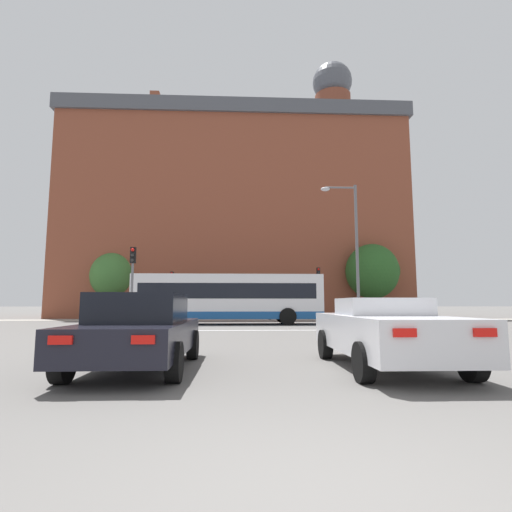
{
  "coord_description": "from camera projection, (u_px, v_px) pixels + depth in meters",
  "views": [
    {
      "loc": [
        -0.58,
        -2.57,
        1.22
      ],
      "look_at": [
        0.44,
        18.96,
        3.82
      ],
      "focal_mm": 28.0,
      "sensor_mm": 36.0,
      "label": 1
    }
  ],
  "objects": [
    {
      "name": "tree_distant",
      "position": [
        372.0,
        271.0,
        33.74
      ],
      "size": [
        4.43,
        4.43,
        6.3
      ],
      "color": "#4C3823",
      "rests_on": "ground_plane"
    },
    {
      "name": "traffic_light_near_left",
      "position": [
        132.0,
        273.0,
        19.64
      ],
      "size": [
        0.26,
        0.31,
        4.03
      ],
      "color": "slate",
      "rests_on": "ground_plane"
    },
    {
      "name": "tree_by_building",
      "position": [
        379.0,
        272.0,
        36.29
      ],
      "size": [
        4.08,
        4.08,
        6.29
      ],
      "color": "#4C3823",
      "rests_on": "ground_plane"
    },
    {
      "name": "car_roadster_right",
      "position": [
        385.0,
        331.0,
        7.72
      ],
      "size": [
        1.98,
        4.58,
        1.34
      ],
      "rotation": [
        0.0,
        0.0,
        -0.01
      ],
      "color": "silver",
      "rests_on": "ground_plane"
    },
    {
      "name": "ground_plane",
      "position": [
        331.0,
        506.0,
        2.43
      ],
      "size": [
        400.0,
        400.0,
        0.0
      ],
      "primitive_type": "plane",
      "color": "#605E5B"
    },
    {
      "name": "bus_crossing_lead",
      "position": [
        228.0,
        298.0,
        24.43
      ],
      "size": [
        11.33,
        2.74,
        2.99
      ],
      "rotation": [
        0.0,
        0.0,
        1.57
      ],
      "color": "silver",
      "rests_on": "ground_plane"
    },
    {
      "name": "tree_kerbside",
      "position": [
        113.0,
        276.0,
        34.2
      ],
      "size": [
        3.78,
        3.78,
        5.64
      ],
      "color": "#4C3823",
      "rests_on": "ground_plane"
    },
    {
      "name": "traffic_light_far_right",
      "position": [
        319.0,
        284.0,
        30.69
      ],
      "size": [
        0.26,
        0.31,
        4.03
      ],
      "color": "slate",
      "rests_on": "ground_plane"
    },
    {
      "name": "brick_civic_building",
      "position": [
        237.0,
        218.0,
        41.71
      ],
      "size": [
        32.47,
        14.31,
        27.71
      ],
      "color": "brown",
      "rests_on": "ground_plane"
    },
    {
      "name": "pedestrian_walking_east",
      "position": [
        270.0,
        306.0,
        30.77
      ],
      "size": [
        0.39,
        0.46,
        1.8
      ],
      "rotation": [
        0.0,
        0.0,
        5.24
      ],
      "color": "brown",
      "rests_on": "ground_plane"
    },
    {
      "name": "car_saloon_left",
      "position": [
        140.0,
        330.0,
        7.56
      ],
      "size": [
        1.94,
        4.36,
        1.42
      ],
      "rotation": [
        0.0,
        0.0,
        0.0
      ],
      "color": "black",
      "rests_on": "ground_plane"
    },
    {
      "name": "stop_line_strip",
      "position": [
        249.0,
        330.0,
        18.59
      ],
      "size": [
        9.15,
        0.3,
        0.01
      ],
      "primitive_type": "cube",
      "color": "silver",
      "rests_on": "ground_plane"
    },
    {
      "name": "traffic_light_far_left",
      "position": [
        172.0,
        287.0,
        30.69
      ],
      "size": [
        0.26,
        0.31,
        3.71
      ],
      "color": "slate",
      "rests_on": "ground_plane"
    },
    {
      "name": "pedestrian_walking_west",
      "position": [
        169.0,
        308.0,
        29.98
      ],
      "size": [
        0.25,
        0.41,
        1.6
      ],
      "rotation": [
        0.0,
        0.0,
        4.79
      ],
      "color": "black",
      "rests_on": "ground_plane"
    },
    {
      "name": "street_lamp_junction",
      "position": [
        351.0,
        240.0,
        21.59
      ],
      "size": [
        2.0,
        0.36,
        7.74
      ],
      "color": "slate",
      "rests_on": "ground_plane"
    },
    {
      "name": "pedestrian_waiting",
      "position": [
        169.0,
        308.0,
        30.5
      ],
      "size": [
        0.43,
        0.45,
        1.63
      ],
      "rotation": [
        0.0,
        0.0,
        4.02
      ],
      "color": "brown",
      "rests_on": "ground_plane"
    },
    {
      "name": "far_pavement",
      "position": [
        244.0,
        320.0,
        31.0
      ],
      "size": [
        70.16,
        2.5,
        0.01
      ],
      "primitive_type": "cube",
      "color": "#A09B91",
      "rests_on": "ground_plane"
    }
  ]
}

